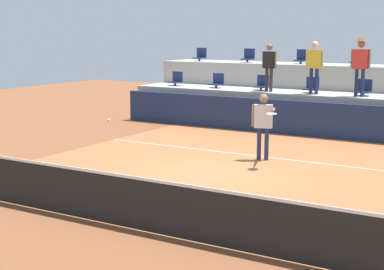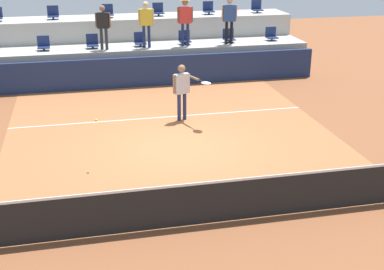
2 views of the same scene
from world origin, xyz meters
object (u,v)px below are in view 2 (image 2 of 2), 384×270
object	(u,v)px
stadium_chair_lower_left	(43,44)
stadium_chair_upper_left	(53,14)
stadium_chair_lower_center	(140,40)
stadium_chair_upper_mid_left	(108,12)
spectator_in_white	(103,23)
stadium_chair_upper_right	(208,9)
tennis_player	(183,87)
stadium_chair_lower_far_right	(271,35)
spectator_in_grey	(229,16)
stadium_chair_upper_mid_right	(158,10)
tennis_ball	(96,120)
stadium_chair_upper_far_right	(257,7)
spectator_with_hat	(185,16)
stadium_chair_lower_mid_right	(185,38)
stadium_chair_lower_mid_left	(92,42)
stadium_chair_lower_right	(229,37)
spectator_leaning_on_rail	(146,20)

from	to	relation	value
stadium_chair_lower_left	stadium_chair_upper_left	world-z (taller)	stadium_chair_upper_left
stadium_chair_lower_center	stadium_chair_upper_mid_left	size ratio (longest dim) A/B	1.00
stadium_chair_upper_mid_left	spectator_in_white	distance (m)	2.21
stadium_chair_upper_right	tennis_player	distance (m)	7.57
stadium_chair_upper_mid_left	stadium_chair_lower_center	bearing A→B (deg)	-59.88
stadium_chair_lower_center	stadium_chair_lower_far_right	bearing A→B (deg)	0.00
tennis_player	spectator_in_grey	bearing A→B (deg)	59.66
stadium_chair_upper_mid_left	stadium_chair_upper_right	distance (m)	4.18
stadium_chair_lower_center	stadium_chair_lower_far_right	world-z (taller)	same
stadium_chair_upper_mid_right	tennis_ball	size ratio (longest dim) A/B	7.65
stadium_chair_lower_far_right	stadium_chair_upper_far_right	bearing A→B (deg)	90.75
stadium_chair_lower_center	spectator_with_hat	world-z (taller)	spectator_with_hat
stadium_chair_lower_center	stadium_chair_upper_right	world-z (taller)	stadium_chair_upper_right
stadium_chair_lower_center	spectator_in_grey	xyz separation A→B (m)	(3.40, -0.38, 0.87)
stadium_chair_upper_mid_left	spectator_in_grey	distance (m)	4.95
spectator_with_hat	tennis_player	bearing A→B (deg)	-102.82
stadium_chair_upper_mid_right	spectator_with_hat	bearing A→B (deg)	-72.98
tennis_player	stadium_chair_lower_far_right	bearing A→B (deg)	47.87
stadium_chair_lower_mid_right	stadium_chair_upper_right	xyz separation A→B (m)	(1.40, 1.80, 0.85)
stadium_chair_lower_center	spectator_in_white	bearing A→B (deg)	-164.40
stadium_chair_upper_mid_right	tennis_player	size ratio (longest dim) A/B	0.31
stadium_chair_lower_mid_left	stadium_chair_upper_mid_right	xyz separation A→B (m)	(2.80, 1.80, 0.85)
stadium_chair_upper_left	stadium_chair_upper_mid_left	size ratio (longest dim) A/B	1.00
stadium_chair_upper_left	stadium_chair_lower_right	bearing A→B (deg)	-15.05
stadium_chair_lower_left	spectator_in_grey	world-z (taller)	spectator_in_grey
stadium_chair_upper_right	stadium_chair_upper_far_right	world-z (taller)	same
stadium_chair_lower_right	stadium_chair_lower_far_right	distance (m)	1.78
stadium_chair_lower_center	spectator_in_grey	distance (m)	3.53
tennis_player	stadium_chair_upper_left	bearing A→B (deg)	118.21
stadium_chair_lower_right	stadium_chair_lower_mid_right	bearing A→B (deg)	180.00
stadium_chair_lower_mid_right	stadium_chair_upper_right	bearing A→B (deg)	52.11
stadium_chair_lower_center	tennis_ball	world-z (taller)	stadium_chair_lower_center
stadium_chair_lower_right	spectator_leaning_on_rail	xyz separation A→B (m)	(-3.31, -0.38, 0.81)
tennis_player	spectator_in_white	size ratio (longest dim) A/B	1.06
stadium_chair_lower_mid_left	tennis_ball	size ratio (longest dim) A/B	7.65
stadium_chair_lower_mid_right	spectator_in_grey	bearing A→B (deg)	-12.95
stadium_chair_lower_right	stadium_chair_upper_left	world-z (taller)	stadium_chair_upper_left
stadium_chair_upper_mid_right	spectator_leaning_on_rail	xyz separation A→B (m)	(-0.81, -2.18, -0.04)
stadium_chair_lower_left	stadium_chair_lower_mid_right	bearing A→B (deg)	0.00
stadium_chair_lower_mid_right	stadium_chair_upper_mid_left	world-z (taller)	stadium_chair_upper_mid_left
stadium_chair_upper_far_right	stadium_chair_lower_right	bearing A→B (deg)	-134.28
stadium_chair_lower_left	stadium_chair_upper_mid_right	distance (m)	4.98
stadium_chair_lower_right	stadium_chair_lower_far_right	bearing A→B (deg)	0.00
stadium_chair_lower_left	spectator_in_white	xyz separation A→B (m)	(2.19, -0.38, 0.74)
stadium_chair_lower_mid_left	stadium_chair_upper_far_right	world-z (taller)	stadium_chair_upper_far_right
spectator_with_hat	spectator_in_grey	bearing A→B (deg)	-0.00
stadium_chair_lower_far_right	stadium_chair_upper_mid_right	xyz separation A→B (m)	(-4.28, 1.80, 0.85)
stadium_chair_upper_right	stadium_chair_upper_mid_left	bearing A→B (deg)	180.00
stadium_chair_lower_right	spectator_in_grey	size ratio (longest dim) A/B	0.29
stadium_chair_lower_mid_left	stadium_chair_upper_mid_left	size ratio (longest dim) A/B	1.00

